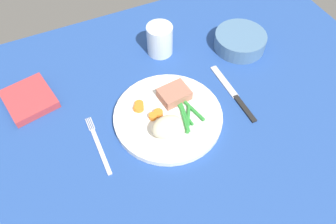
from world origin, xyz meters
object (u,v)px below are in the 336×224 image
object	(u,v)px
knife	(234,94)
meat_portion	(174,94)
water_glass	(160,41)
fork	(99,145)
salad_bowl	(240,40)
napkin	(29,99)
dinner_plate	(168,116)

from	to	relation	value
knife	meat_portion	bearing A→B (deg)	166.32
water_glass	fork	bearing A→B (deg)	-138.57
fork	salad_bowl	bearing A→B (deg)	18.80
meat_portion	knife	world-z (taller)	meat_portion
water_glass	napkin	distance (cm)	37.73
salad_bowl	knife	bearing A→B (deg)	-126.30
fork	knife	xyz separation A→B (cm)	(36.44, -0.03, -0.00)
water_glass	dinner_plate	bearing A→B (deg)	-109.50
salad_bowl	napkin	distance (cm)	59.28
knife	water_glass	world-z (taller)	water_glass
fork	knife	world-z (taller)	knife
meat_portion	fork	size ratio (longest dim) A/B	0.44
dinner_plate	meat_portion	distance (cm)	5.88
knife	salad_bowl	size ratio (longest dim) A/B	1.41
dinner_plate	water_glass	world-z (taller)	water_glass
knife	salad_bowl	world-z (taller)	salad_bowl
meat_portion	fork	distance (cm)	22.02
dinner_plate	meat_portion	world-z (taller)	meat_portion
water_glass	napkin	size ratio (longest dim) A/B	0.70
dinner_plate	salad_bowl	size ratio (longest dim) A/B	1.82
meat_portion	napkin	bearing A→B (deg)	155.00
fork	salad_bowl	world-z (taller)	salad_bowl
salad_bowl	napkin	xyz separation A→B (cm)	(-59.05, 5.05, -1.53)
dinner_plate	napkin	distance (cm)	35.46
meat_portion	fork	world-z (taller)	meat_portion
dinner_plate	fork	world-z (taller)	dinner_plate
dinner_plate	fork	xyz separation A→B (cm)	(-17.83, -0.26, -0.60)
napkin	water_glass	bearing A→B (deg)	4.43
dinner_plate	meat_portion	xyz separation A→B (cm)	(3.57, 4.17, 2.09)
fork	napkin	bearing A→B (deg)	121.94
meat_portion	napkin	world-z (taller)	meat_portion
meat_portion	salad_bowl	distance (cm)	27.94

